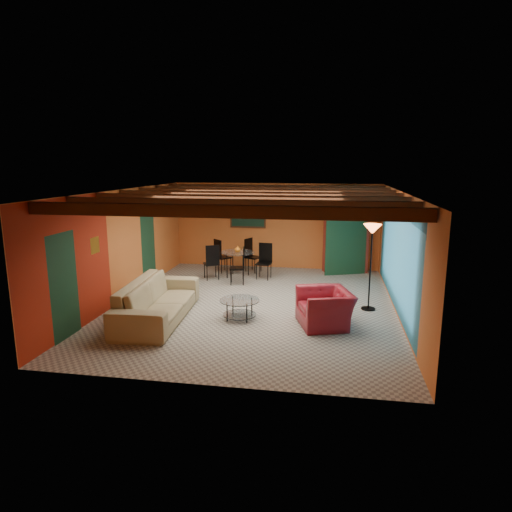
% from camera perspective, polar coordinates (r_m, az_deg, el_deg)
% --- Properties ---
extents(room, '(6.52, 8.01, 2.71)m').
position_cam_1_polar(room, '(10.33, -0.08, 6.49)').
color(room, gray).
rests_on(room, ground).
extents(sofa, '(1.33, 2.98, 0.85)m').
position_cam_1_polar(sofa, '(9.87, -12.43, -5.53)').
color(sofa, '#8E7F5B').
rests_on(sofa, ground).
extents(armchair, '(1.30, 1.40, 0.75)m').
position_cam_1_polar(armchair, '(9.40, 8.78, -6.59)').
color(armchair, maroon).
rests_on(armchair, ground).
extents(coffee_table, '(0.92, 0.92, 0.44)m').
position_cam_1_polar(coffee_table, '(9.71, -2.10, -6.80)').
color(coffee_table, silver).
rests_on(coffee_table, ground).
extents(dining_table, '(2.25, 2.25, 1.04)m').
position_cam_1_polar(dining_table, '(13.18, -2.35, -0.46)').
color(dining_table, white).
rests_on(dining_table, ground).
extents(armoire, '(1.38, 1.02, 2.19)m').
position_cam_1_polar(armoire, '(13.92, 11.41, 2.37)').
color(armoire, maroon).
rests_on(armoire, ground).
extents(floor_lamp, '(0.52, 0.52, 2.00)m').
position_cam_1_polar(floor_lamp, '(10.44, 14.41, -1.41)').
color(floor_lamp, black).
rests_on(floor_lamp, ground).
extents(ceiling_fan, '(1.50, 1.50, 0.44)m').
position_cam_1_polar(ceiling_fan, '(10.22, -0.19, 6.43)').
color(ceiling_fan, '#472614').
rests_on(ceiling_fan, ceiling).
extents(painting, '(1.05, 0.03, 0.65)m').
position_cam_1_polar(painting, '(14.33, -1.05, 5.11)').
color(painting, black).
rests_on(painting, wall_back).
extents(potted_plant, '(0.53, 0.49, 0.49)m').
position_cam_1_polar(potted_plant, '(13.77, 11.64, 7.87)').
color(potted_plant, '#26661E').
rests_on(potted_plant, armoire).
extents(vase, '(0.24, 0.24, 0.19)m').
position_cam_1_polar(vase, '(13.07, -2.37, 2.18)').
color(vase, orange).
rests_on(vase, dining_table).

